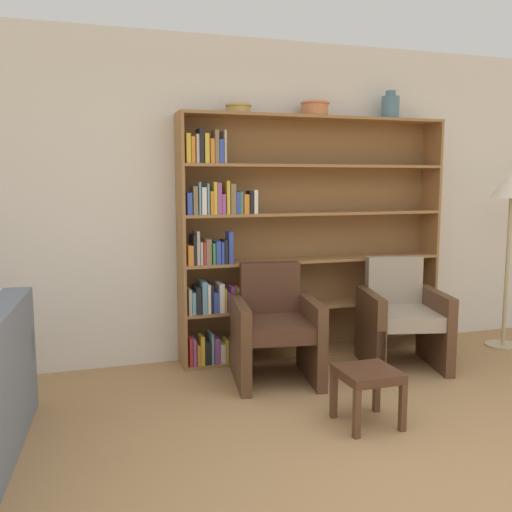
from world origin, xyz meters
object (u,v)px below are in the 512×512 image
at_px(floor_lamp, 511,196).
at_px(footstool, 368,379).
at_px(bookshelf, 288,242).
at_px(armchair_cushioned, 401,318).
at_px(vase_tall, 390,107).
at_px(bowl_copper, 315,108).
at_px(armchair_leather, 275,328).
at_px(bowl_brass, 238,108).

bearing_deg(floor_lamp, footstool, -151.12).
relative_size(bookshelf, armchair_cushioned, 2.68).
height_order(bookshelf, vase_tall, vase_tall).
relative_size(bowl_copper, armchair_leather, 0.28).
height_order(bowl_brass, floor_lamp, bowl_brass).
bearing_deg(bowl_brass, footstool, -74.82).
distance_m(armchair_leather, footstool, 1.03).
xyz_separation_m(floor_lamp, footstool, (-2.08, -1.15, -1.11)).
bearing_deg(vase_tall, floor_lamp, -18.72).
xyz_separation_m(bookshelf, vase_tall, (0.96, -0.02, 1.19)).
height_order(bowl_copper, footstool, bowl_copper).
bearing_deg(armchair_leather, floor_lamp, -167.08).
relative_size(armchair_leather, armchair_cushioned, 1.00).
bearing_deg(footstool, bowl_brass, 105.18).
height_order(armchair_cushioned, floor_lamp, floor_lamp).
xyz_separation_m(bookshelf, floor_lamp, (2.03, -0.38, 0.39)).
height_order(bookshelf, armchair_leather, bookshelf).
xyz_separation_m(bowl_brass, footstool, (0.41, -1.51, -1.84)).
xyz_separation_m(bowl_copper, armchair_leather, (-0.55, -0.53, -1.76)).
distance_m(armchair_leather, floor_lamp, 2.56).
xyz_separation_m(vase_tall, footstool, (-1.01, -1.51, -1.91)).
bearing_deg(bowl_copper, armchair_cushioned, -42.09).
height_order(bookshelf, armchair_cushioned, bookshelf).
bearing_deg(bowl_brass, bowl_copper, 0.00).
xyz_separation_m(vase_tall, armchair_leather, (-1.28, -0.53, -1.80)).
relative_size(armchair_leather, floor_lamp, 0.55).
bearing_deg(armchair_cushioned, floor_lamp, -158.57).
bearing_deg(bowl_copper, floor_lamp, -11.35).
relative_size(bookshelf, floor_lamp, 1.47).
distance_m(bowl_copper, armchair_leather, 1.92).
bearing_deg(bowl_copper, bookshelf, 175.00).
height_order(bookshelf, footstool, bookshelf).
xyz_separation_m(bowl_copper, armchair_cushioned, (0.58, -0.53, -1.76)).
distance_m(bowl_brass, floor_lamp, 2.62).
distance_m(bowl_brass, vase_tall, 1.42).
bearing_deg(footstool, vase_tall, 56.17).
bearing_deg(floor_lamp, armchair_cushioned, -172.28).
distance_m(vase_tall, floor_lamp, 1.38).
xyz_separation_m(bowl_brass, floor_lamp, (2.49, -0.36, -0.73)).
distance_m(bowl_copper, footstool, 2.42).
relative_size(bowl_brass, armchair_leather, 0.25).
height_order(armchair_leather, floor_lamp, floor_lamp).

